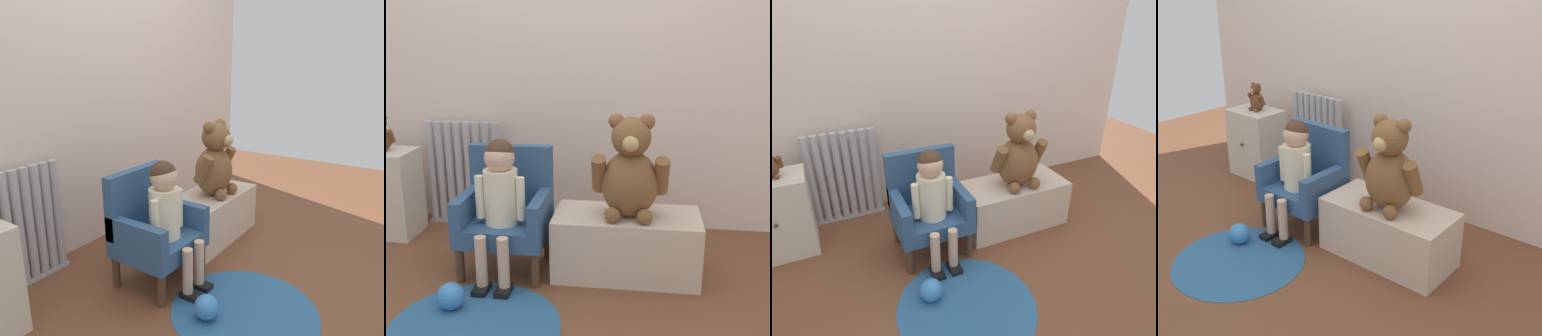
# 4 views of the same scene
# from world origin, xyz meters

# --- Properties ---
(ground_plane) EXTENTS (6.00, 6.00, 0.00)m
(ground_plane) POSITION_xyz_m (0.00, 0.00, 0.00)
(ground_plane) COLOR brown
(back_wall) EXTENTS (3.80, 0.05, 2.40)m
(back_wall) POSITION_xyz_m (0.00, 1.10, 1.20)
(back_wall) COLOR beige
(back_wall) RESTS_ON ground_plane
(radiator) EXTENTS (0.50, 0.05, 0.67)m
(radiator) POSITION_xyz_m (-0.65, 0.97, 0.34)
(radiator) COLOR #B2B0B5
(radiator) RESTS_ON ground_plane
(child_armchair) EXTENTS (0.45, 0.39, 0.64)m
(child_armchair) POSITION_xyz_m (-0.21, 0.42, 0.31)
(child_armchair) COLOR #2F527B
(child_armchair) RESTS_ON ground_plane
(child_figure) EXTENTS (0.25, 0.35, 0.72)m
(child_figure) POSITION_xyz_m (-0.21, 0.31, 0.46)
(child_figure) COLOR #EEE5C2
(child_figure) RESTS_ON ground_plane
(low_bench) EXTENTS (0.74, 0.36, 0.33)m
(low_bench) POSITION_xyz_m (0.42, 0.42, 0.16)
(low_bench) COLOR beige
(low_bench) RESTS_ON ground_plane
(large_teddy_bear) EXTENTS (0.38, 0.26, 0.52)m
(large_teddy_bear) POSITION_xyz_m (0.43, 0.40, 0.55)
(large_teddy_bear) COLOR brown
(large_teddy_bear) RESTS_ON low_bench
(floor_rug) EXTENTS (0.75, 0.75, 0.01)m
(floor_rug) POSITION_xyz_m (-0.20, -0.16, 0.00)
(floor_rug) COLOR #2A5A87
(floor_rug) RESTS_ON ground_plane
(toy_ball) EXTENTS (0.12, 0.12, 0.12)m
(toy_ball) POSITION_xyz_m (-0.36, -0.03, 0.06)
(toy_ball) COLOR #3780C9
(toy_ball) RESTS_ON ground_plane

